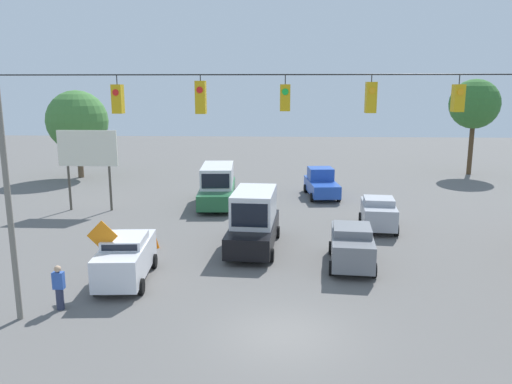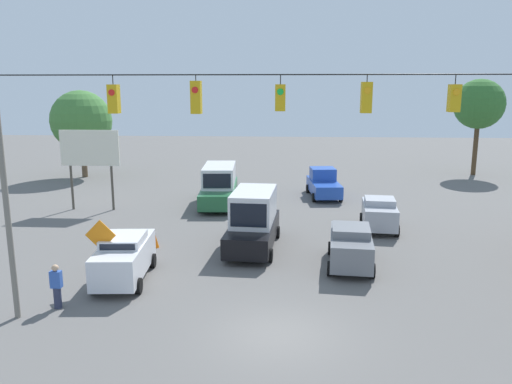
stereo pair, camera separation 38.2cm
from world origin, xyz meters
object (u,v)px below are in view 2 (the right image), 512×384
tree_horizon_left (479,104)px  sedan_white_parked_shoulder (124,257)px  box_truck_black_withflow_mid (253,220)px  traffic_cone_third (155,241)px  box_truck_green_withflow_far (219,185)px  sedan_silver_oncoming_far (379,213)px  tree_horizon_right (81,121)px  work_zone_sign (101,240)px  traffic_cone_nearest (129,267)px  pedestrian (57,286)px  roadside_billboard (90,153)px  sedan_grey_crossing_near (351,245)px  pickup_truck_blue_oncoming_deep (323,184)px  traffic_cone_second (140,253)px  overhead_signal_span (278,154)px

tree_horizon_left → sedan_white_parked_shoulder: bearing=49.1°
box_truck_black_withflow_mid → traffic_cone_third: box_truck_black_withflow_mid is taller
box_truck_green_withflow_far → tree_horizon_left: 26.68m
sedan_silver_oncoming_far → tree_horizon_right: size_ratio=0.51×
traffic_cone_third → work_zone_sign: 5.55m
box_truck_black_withflow_mid → tree_horizon_left: (-19.27, -23.35, 5.12)m
sedan_silver_oncoming_far → tree_horizon_left: 23.81m
sedan_white_parked_shoulder → traffic_cone_nearest: sedan_white_parked_shoulder is taller
pedestrian → roadside_billboard: bearing=-73.2°
sedan_grey_crossing_near → traffic_cone_third: size_ratio=6.45×
work_zone_sign → tree_horizon_right: tree_horizon_right is taller
sedan_white_parked_shoulder → pickup_truck_blue_oncoming_deep: bearing=-118.8°
box_truck_black_withflow_mid → sedan_silver_oncoming_far: bearing=-151.9°
box_truck_green_withflow_far → pedestrian: (3.66, 17.46, -0.50)m
sedan_silver_oncoming_far → traffic_cone_third: (12.01, 4.10, -0.62)m
traffic_cone_second → tree_horizon_right: bearing=-62.1°
pickup_truck_blue_oncoming_deep → tree_horizon_left: 19.16m
traffic_cone_second → tree_horizon_left: bearing=-133.8°
sedan_white_parked_shoulder → box_truck_green_withflow_far: 14.70m
traffic_cone_third → sedan_white_parked_shoulder: bearing=88.3°
tree_horizon_left → tree_horizon_right: bearing=5.5°
traffic_cone_third → box_truck_green_withflow_far: bearing=-100.8°
overhead_signal_span → box_truck_green_withflow_far: bearing=-76.3°
sedan_grey_crossing_near → roadside_billboard: roadside_billboard is taller
tree_horizon_right → traffic_cone_nearest: bearing=116.1°
sedan_silver_oncoming_far → pedestrian: 17.88m
box_truck_black_withflow_mid → pedestrian: bearing=48.8°
sedan_white_parked_shoulder → pickup_truck_blue_oncoming_deep: 19.86m
overhead_signal_span → sedan_silver_oncoming_far: 14.38m
sedan_grey_crossing_near → pickup_truck_blue_oncoming_deep: bearing=-89.2°
sedan_white_parked_shoulder → traffic_cone_second: 2.61m
pickup_truck_blue_oncoming_deep → traffic_cone_third: (9.43, 12.99, -0.62)m
traffic_cone_third → sedan_grey_crossing_near: bearing=168.0°
sedan_white_parked_shoulder → traffic_cone_nearest: 0.88m
overhead_signal_span → tree_horizon_left: 36.59m
traffic_cone_third → box_truck_black_withflow_mid: bearing=-175.7°
traffic_cone_nearest → traffic_cone_third: 3.86m
sedan_silver_oncoming_far → tree_horizon_right: 29.22m
overhead_signal_span → sedan_white_parked_shoulder: (6.53, -3.76, -4.89)m
traffic_cone_nearest → traffic_cone_third: size_ratio=1.00×
pickup_truck_blue_oncoming_deep → box_truck_green_withflow_far: box_truck_green_withflow_far is taller
pedestrian → tree_horizon_right: bearing=-69.6°
sedan_grey_crossing_near → traffic_cone_third: sedan_grey_crossing_near is taller
sedan_white_parked_shoulder → tree_horizon_right: (11.86, -24.67, 4.12)m
pickup_truck_blue_oncoming_deep → traffic_cone_third: size_ratio=7.45×
pedestrian → traffic_cone_nearest: bearing=-114.4°
traffic_cone_second → roadside_billboard: size_ratio=0.13×
sedan_grey_crossing_near → roadside_billboard: (15.96, -9.88, 2.87)m
traffic_cone_second → tree_horizon_left: 36.02m
overhead_signal_span → traffic_cone_third: bearing=-52.0°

